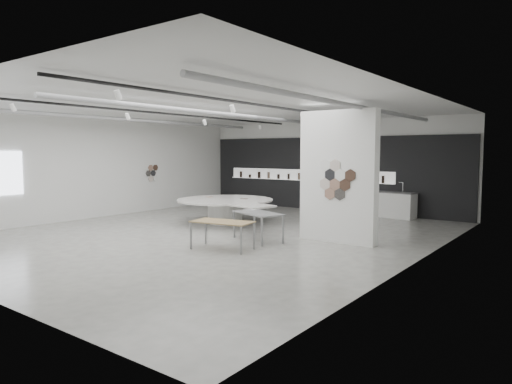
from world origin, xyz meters
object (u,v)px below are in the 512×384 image
Objects in this scene: display_island at (226,208)px; sample_table_wood at (222,223)px; kitchen_counter at (393,205)px; partition_column at (338,177)px; sample_table_stone at (258,215)px.

display_island is 2.73× the size of sample_table_wood.
kitchen_counter is (4.14, 4.86, -0.06)m from display_island.
kitchen_counter reaches higher than sample_table_wood.
display_island is at bearing 171.57° from partition_column.
sample_table_stone is 0.97× the size of kitchen_counter.
partition_column reaches higher than display_island.
partition_column is 2.03× the size of kitchen_counter.
kitchen_counter is at bearing 78.27° from sample_table_stone.
partition_column is 2.18× the size of sample_table_wood.
sample_table_stone is (-1.86, -1.17, -1.07)m from partition_column.
sample_table_wood is at bearing -126.00° from partition_column.
partition_column is at bearing 32.33° from sample_table_stone.
kitchen_counter is (1.45, 8.16, -0.18)m from sample_table_wood.
sample_table_wood is at bearing -92.05° from sample_table_stone.
sample_table_stone is (2.75, -1.86, 0.18)m from display_island.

